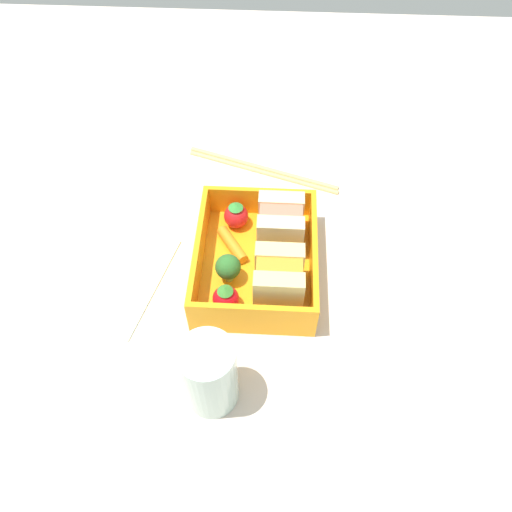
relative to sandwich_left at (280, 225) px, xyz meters
The scene contains 12 objects.
ground_plane 6.67cm from the sandwich_left, 34.91° to the right, with size 120.00×120.00×2.00cm, color beige.
bento_tray 5.61cm from the sandwich_left, 34.91° to the right, with size 16.73×13.38×1.20cm, color orange.
bento_rim 4.61cm from the sandwich_left, 34.91° to the right, with size 16.73×13.38×3.86cm.
sandwich_left is the anchor object (origin of this frame).
sandwich_center_left 7.47cm from the sandwich_left, ahead, with size 5.63×5.21×5.35cm.
strawberry_far_left 5.81cm from the sandwich_left, 111.97° to the right, with size 2.93×2.93×3.53cm.
carrot_stick_far_left 6.05cm from the sandwich_left, 73.61° to the right, with size 1.32×1.32×5.21cm, color orange.
broccoli_floret 8.11cm from the sandwich_left, 43.23° to the right, with size 2.82×2.82×3.62cm.
strawberry_left 10.99cm from the sandwich_left, 30.17° to the right, with size 2.83×2.83×3.43cm.
chopstick_pair 13.67cm from the sandwich_left, 168.18° to the right, with size 8.27×20.81×0.70cm.
drinking_glass 19.82cm from the sandwich_left, 17.81° to the right, with size 5.15×5.15×8.98cm, color silver.
folded_napkin 20.01cm from the sandwich_left, 73.59° to the right, with size 14.10×10.63×0.40cm, color silver.
Camera 1 is at (33.50, 1.77, 47.34)cm, focal length 35.00 mm.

